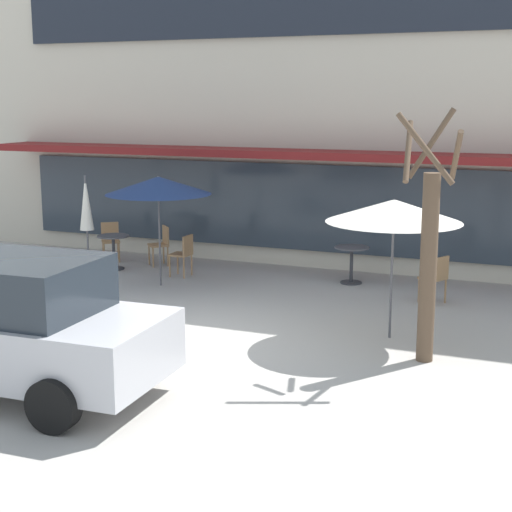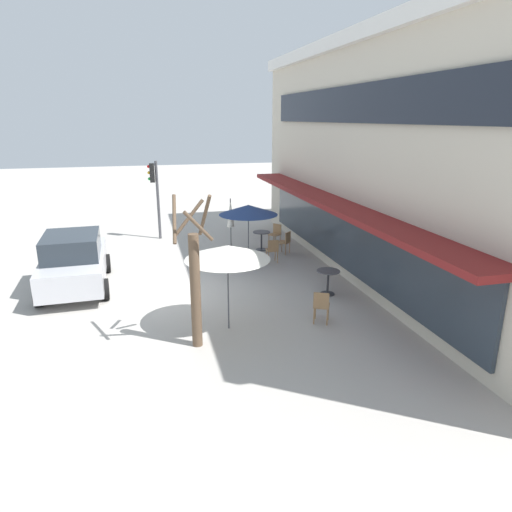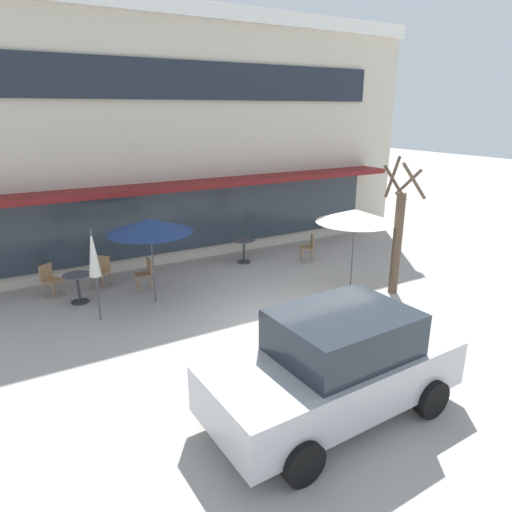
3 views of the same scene
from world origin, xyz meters
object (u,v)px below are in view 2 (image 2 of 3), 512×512
(cafe_chair_1, at_px, (286,241))
(parked_sedan, at_px, (74,261))
(cafe_chair_3, at_px, (276,233))
(traffic_light_pole, at_px, (155,187))
(street_tree, at_px, (195,281))
(cafe_table_streetside, at_px, (328,278))
(patio_umbrella_green_folded, at_px, (248,210))
(cafe_chair_2, at_px, (321,305))
(cafe_table_near_wall, at_px, (261,238))
(cafe_chair_0, at_px, (272,249))
(patio_umbrella_corner_open, at_px, (227,252))
(patio_umbrella_cream_folded, at_px, (231,213))

(cafe_chair_1, height_order, parked_sedan, parked_sedan)
(cafe_chair_1, height_order, cafe_chair_3, same)
(traffic_light_pole, bearing_deg, street_tree, 2.48)
(cafe_table_streetside, height_order, street_tree, street_tree)
(patio_umbrella_green_folded, bearing_deg, cafe_chair_1, 118.39)
(cafe_chair_3, relative_size, traffic_light_pole, 0.26)
(patio_umbrella_green_folded, xyz_separation_m, street_tree, (5.77, -2.61, -0.42))
(cafe_chair_3, distance_m, street_tree, 9.18)
(cafe_chair_2, xyz_separation_m, street_tree, (0.40, -3.28, 1.08))
(traffic_light_pole, bearing_deg, cafe_table_near_wall, 54.00)
(cafe_chair_0, height_order, cafe_chair_1, same)
(cafe_chair_0, bearing_deg, cafe_chair_2, -2.40)
(parked_sedan, xyz_separation_m, street_tree, (4.71, 3.22, 0.72))
(patio_umbrella_corner_open, height_order, cafe_chair_0, patio_umbrella_corner_open)
(cafe_table_near_wall, bearing_deg, cafe_table_streetside, 7.67)
(cafe_table_streetside, distance_m, patio_umbrella_green_folded, 4.16)
(cafe_chair_1, distance_m, traffic_light_pole, 6.27)
(cafe_table_near_wall, height_order, parked_sedan, parked_sedan)
(cafe_chair_2, bearing_deg, patio_umbrella_cream_folded, -171.42)
(street_tree, distance_m, traffic_light_pole, 10.40)
(patio_umbrella_cream_folded, distance_m, cafe_chair_0, 2.26)
(street_tree, bearing_deg, parked_sedan, -145.63)
(cafe_chair_0, xyz_separation_m, cafe_chair_2, (5.31, -0.22, 0.00))
(cafe_table_near_wall, distance_m, patio_umbrella_green_folded, 2.45)
(cafe_chair_1, bearing_deg, patio_umbrella_green_folded, -61.61)
(patio_umbrella_green_folded, distance_m, street_tree, 6.35)
(cafe_table_streetside, height_order, parked_sedan, parked_sedan)
(patio_umbrella_corner_open, distance_m, traffic_light_pole, 9.76)
(parked_sedan, bearing_deg, cafe_table_streetside, 71.86)
(cafe_chair_3, xyz_separation_m, traffic_light_pole, (-2.33, -4.76, 1.77))
(patio_umbrella_corner_open, relative_size, cafe_chair_3, 2.47)
(cafe_table_streetside, height_order, cafe_chair_1, cafe_chair_1)
(cafe_table_streetside, height_order, patio_umbrella_cream_folded, patio_umbrella_cream_folded)
(cafe_table_streetside, distance_m, cafe_chair_2, 2.10)
(patio_umbrella_cream_folded, relative_size, parked_sedan, 0.52)
(cafe_chair_1, bearing_deg, cafe_chair_0, -39.60)
(street_tree, bearing_deg, patio_umbrella_corner_open, 128.21)
(cafe_table_near_wall, distance_m, cafe_chair_0, 1.76)
(patio_umbrella_green_folded, bearing_deg, patio_umbrella_corner_open, -18.70)
(street_tree, bearing_deg, cafe_chair_3, 151.77)
(patio_umbrella_green_folded, xyz_separation_m, cafe_chair_0, (0.07, 0.89, -1.50))
(cafe_table_near_wall, xyz_separation_m, street_tree, (7.46, -3.54, 1.09))
(patio_umbrella_cream_folded, relative_size, cafe_chair_0, 2.47)
(patio_umbrella_green_folded, xyz_separation_m, cafe_chair_2, (5.38, 0.67, -1.50))
(cafe_chair_3, xyz_separation_m, street_tree, (8.03, -4.31, 1.08))
(patio_umbrella_green_folded, height_order, cafe_chair_1, patio_umbrella_green_folded)
(patio_umbrella_corner_open, height_order, cafe_chair_1, patio_umbrella_corner_open)
(patio_umbrella_green_folded, bearing_deg, cafe_chair_2, 7.09)
(cafe_table_near_wall, relative_size, cafe_chair_1, 0.85)
(patio_umbrella_corner_open, bearing_deg, cafe_chair_2, 82.69)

